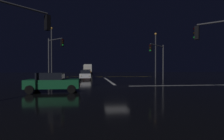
% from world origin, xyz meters
% --- Properties ---
extents(ground, '(120.00, 120.00, 0.10)m').
position_xyz_m(ground, '(0.00, 0.00, -0.05)').
color(ground, black).
extents(stop_line_north, '(0.35, 14.82, 0.01)m').
position_xyz_m(stop_line_north, '(0.00, 8.63, 0.00)').
color(stop_line_north, white).
rests_on(stop_line_north, ground).
extents(centre_line_ns, '(22.00, 0.15, 0.01)m').
position_xyz_m(centre_line_ns, '(0.00, 20.23, 0.00)').
color(centre_line_ns, yellow).
rests_on(centre_line_ns, ground).
extents(crosswalk_bar_east, '(14.82, 0.40, 0.01)m').
position_xyz_m(crosswalk_bar_east, '(8.73, 0.00, 0.00)').
color(crosswalk_bar_east, white).
rests_on(crosswalk_bar_east, ground).
extents(sedan_white, '(2.02, 4.33, 1.57)m').
position_xyz_m(sedan_white, '(-3.61, 11.60, 0.80)').
color(sedan_white, silver).
rests_on(sedan_white, ground).
extents(sedan_gray, '(2.02, 4.33, 1.57)m').
position_xyz_m(sedan_gray, '(-3.64, 18.38, 0.80)').
color(sedan_gray, slate).
rests_on(sedan_gray, ground).
extents(sedan_red, '(2.02, 4.33, 1.57)m').
position_xyz_m(sedan_red, '(-3.82, 24.61, 0.80)').
color(sedan_red, maroon).
rests_on(sedan_red, ground).
extents(sedan_orange, '(2.02, 4.33, 1.57)m').
position_xyz_m(sedan_orange, '(-3.61, 30.71, 0.80)').
color(sedan_orange, '#C66014').
rests_on(sedan_orange, ground).
extents(box_truck, '(2.68, 8.28, 3.08)m').
position_xyz_m(box_truck, '(-3.63, 37.33, 1.71)').
color(box_truck, beige).
rests_on(box_truck, ground).
extents(sedan_green_crossing, '(4.33, 2.02, 1.57)m').
position_xyz_m(sedan_green_crossing, '(-5.81, -3.70, 0.80)').
color(sedan_green_crossing, '#14512D').
rests_on(sedan_green_crossing, ground).
extents(traffic_signal_sw, '(3.62, 3.62, 6.03)m').
position_xyz_m(traffic_signal_sw, '(-7.59, -7.59, 4.20)').
color(traffic_signal_sw, '#4C4C51').
rests_on(traffic_signal_sw, ground).
extents(traffic_signal_ne, '(3.58, 3.58, 5.70)m').
position_xyz_m(traffic_signal_ne, '(7.57, 7.57, 3.98)').
color(traffic_signal_ne, '#4C4C51').
rests_on(traffic_signal_ne, ground).
extents(traffic_signal_nw, '(2.66, 2.66, 6.39)m').
position_xyz_m(traffic_signal_nw, '(-8.04, 8.04, 4.36)').
color(traffic_signal_nw, '#4C4C51').
rests_on(traffic_signal_nw, ground).
extents(streetlamp_right_near, '(0.44, 0.44, 8.74)m').
position_xyz_m(streetlamp_right_near, '(9.73, 14.23, 5.06)').
color(streetlamp_right_near, '#424247').
rests_on(streetlamp_right_near, ground).
extents(streetlamp_left_near, '(0.44, 0.44, 9.29)m').
position_xyz_m(streetlamp_left_near, '(-9.73, 14.23, 5.34)').
color(streetlamp_left_near, '#424247').
rests_on(streetlamp_left_near, ground).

